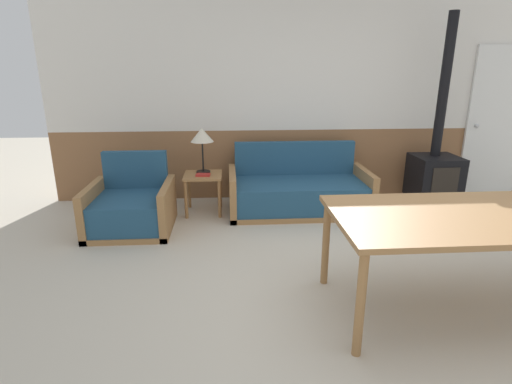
# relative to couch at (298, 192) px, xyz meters

# --- Properties ---
(ground_plane) EXTENTS (16.00, 16.00, 0.00)m
(ground_plane) POSITION_rel_couch_xyz_m (0.36, -2.00, -0.24)
(ground_plane) COLOR beige
(wall_back) EXTENTS (7.20, 0.06, 2.70)m
(wall_back) POSITION_rel_couch_xyz_m (0.36, 0.63, 1.11)
(wall_back) COLOR #8E603D
(wall_back) RESTS_ON ground_plane
(couch) EXTENTS (1.75, 0.87, 0.83)m
(couch) POSITION_rel_couch_xyz_m (0.00, 0.00, 0.00)
(couch) COLOR #9E7042
(couch) RESTS_ON ground_plane
(armchair) EXTENTS (0.90, 0.88, 0.83)m
(armchair) POSITION_rel_couch_xyz_m (-1.99, -0.47, -0.00)
(armchair) COLOR #9E7042
(armchair) RESTS_ON ground_plane
(side_table) EXTENTS (0.46, 0.46, 0.50)m
(side_table) POSITION_rel_couch_xyz_m (-1.20, 0.01, 0.16)
(side_table) COLOR #9E7042
(side_table) RESTS_ON ground_plane
(table_lamp) EXTENTS (0.28, 0.28, 0.56)m
(table_lamp) POSITION_rel_couch_xyz_m (-1.20, 0.09, 0.71)
(table_lamp) COLOR black
(table_lamp) RESTS_ON side_table
(book_stack) EXTENTS (0.18, 0.12, 0.02)m
(book_stack) POSITION_rel_couch_xyz_m (-1.19, -0.06, 0.27)
(book_stack) COLOR #B22823
(book_stack) RESTS_ON side_table
(dining_table) EXTENTS (2.15, 1.02, 0.77)m
(dining_table) POSITION_rel_couch_xyz_m (0.93, -2.26, 0.47)
(dining_table) COLOR #9E7042
(dining_table) RESTS_ON ground_plane
(wood_stove) EXTENTS (0.57, 0.56, 2.41)m
(wood_stove) POSITION_rel_couch_xyz_m (1.81, 0.08, 0.29)
(wood_stove) COLOR black
(wood_stove) RESTS_ON ground_plane
(entry_door) EXTENTS (0.85, 0.09, 2.06)m
(entry_door) POSITION_rel_couch_xyz_m (2.87, 0.57, 0.78)
(entry_door) COLOR white
(entry_door) RESTS_ON ground_plane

